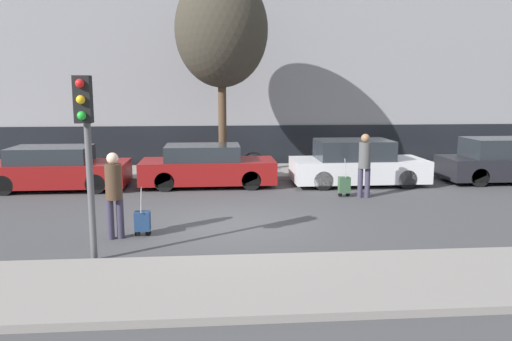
# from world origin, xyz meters

# --- Properties ---
(ground_plane) EXTENTS (80.00, 80.00, 0.00)m
(ground_plane) POSITION_xyz_m (0.00, 0.00, 0.00)
(ground_plane) COLOR #424244
(sidewalk_near) EXTENTS (28.00, 2.50, 0.12)m
(sidewalk_near) POSITION_xyz_m (0.00, -3.75, 0.06)
(sidewalk_near) COLOR gray
(sidewalk_near) RESTS_ON ground_plane
(sidewalk_far) EXTENTS (28.00, 3.00, 0.12)m
(sidewalk_far) POSITION_xyz_m (0.00, 7.00, 0.06)
(sidewalk_far) COLOR gray
(sidewalk_far) RESTS_ON ground_plane
(building_facade) EXTENTS (28.00, 2.55, 9.50)m
(building_facade) POSITION_xyz_m (0.00, 10.44, 4.73)
(building_facade) COLOR gray
(building_facade) RESTS_ON ground_plane
(parked_car_0) EXTENTS (4.25, 1.81, 1.33)m
(parked_car_0) POSITION_xyz_m (-5.31, 4.51, 0.63)
(parked_car_0) COLOR maroon
(parked_car_0) RESTS_ON ground_plane
(parked_car_1) EXTENTS (4.25, 1.75, 1.33)m
(parked_car_1) POSITION_xyz_m (-0.66, 4.64, 0.63)
(parked_car_1) COLOR maroon
(parked_car_1) RESTS_ON ground_plane
(parked_car_2) EXTENTS (4.27, 1.84, 1.46)m
(parked_car_2) POSITION_xyz_m (4.18, 4.47, 0.68)
(parked_car_2) COLOR silver
(parked_car_2) RESTS_ON ground_plane
(parked_car_3) EXTENTS (4.21, 1.71, 1.47)m
(parked_car_3) POSITION_xyz_m (9.23, 4.52, 0.68)
(parked_car_3) COLOR black
(parked_car_3) RESTS_ON ground_plane
(pedestrian_left) EXTENTS (0.34, 0.34, 1.81)m
(pedestrian_left) POSITION_xyz_m (-2.49, -0.92, 1.04)
(pedestrian_left) COLOR #383347
(pedestrian_left) RESTS_ON ground_plane
(trolley_left) EXTENTS (0.34, 0.29, 1.07)m
(trolley_left) POSITION_xyz_m (-1.96, -0.79, 0.32)
(trolley_left) COLOR navy
(trolley_left) RESTS_ON ground_plane
(pedestrian_right) EXTENTS (0.34, 0.34, 1.83)m
(pedestrian_right) POSITION_xyz_m (3.84, 2.54, 1.05)
(pedestrian_right) COLOR #383347
(pedestrian_right) RESTS_ON ground_plane
(trolley_right) EXTENTS (0.34, 0.29, 1.12)m
(trolley_right) POSITION_xyz_m (3.31, 2.67, 0.35)
(trolley_right) COLOR #335138
(trolley_right) RESTS_ON ground_plane
(traffic_light) EXTENTS (0.28, 0.47, 3.31)m
(traffic_light) POSITION_xyz_m (-2.63, -2.37, 2.38)
(traffic_light) COLOR #515154
(traffic_light) RESTS_ON ground_plane
(parked_bicycle) EXTENTS (1.77, 0.06, 0.96)m
(parked_bicycle) POSITION_xyz_m (0.46, 6.61, 0.49)
(parked_bicycle) COLOR black
(parked_bicycle) RESTS_ON sidewalk_far
(bare_tree_near_crossing) EXTENTS (3.14, 3.14, 6.84)m
(bare_tree_near_crossing) POSITION_xyz_m (-0.13, 6.16, 5.02)
(bare_tree_near_crossing) COLOR #4C3826
(bare_tree_near_crossing) RESTS_ON sidewalk_far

